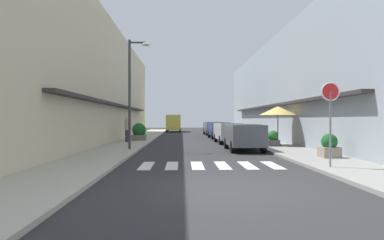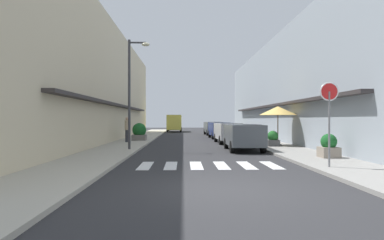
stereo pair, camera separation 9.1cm
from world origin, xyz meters
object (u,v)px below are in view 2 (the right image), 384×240
Objects in this scene: planter_midblock at (273,139)px; pedestrian_walking_near at (127,129)px; delivery_van at (174,122)px; planter_far at (139,132)px; parked_car_mid at (229,131)px; parked_car_far at (220,128)px; cafe_umbrella at (278,111)px; parked_car_distant at (213,127)px; round_street_sign at (329,102)px; parked_car_near at (243,134)px; planter_corner at (329,146)px; street_lamp at (132,83)px.

pedestrian_walking_near is (-9.47, 3.80, 0.51)m from planter_midblock.
planter_far is at bearing -95.98° from delivery_van.
parked_car_mid is 1.04× the size of parked_car_far.
planter_far is 0.75× the size of pedestrian_walking_near.
parked_car_mid reaches higher than planter_midblock.
planter_midblock is (2.11, -10.08, -0.36)m from parked_car_far.
parked_car_mid is 1.81× the size of cafe_umbrella.
round_street_sign reaches higher than parked_car_distant.
round_street_sign is at bearing -82.70° from parked_car_mid.
parked_car_distant is 0.83× the size of delivery_van.
parked_car_mid reaches higher than planter_far.
parked_car_near is at bearing -48.30° from planter_far.
delivery_van reaches higher than planter_corner.
parked_car_near is at bearing -80.82° from delivery_van.
parked_car_near is 3.78m from cafe_umbrella.
planter_midblock is (-0.75, 6.06, -0.03)m from planter_corner.
street_lamp reaches higher than parked_car_near.
round_street_sign is (1.65, -7.10, 1.42)m from parked_car_near.
planter_corner is (1.22, 2.77, -1.75)m from round_street_sign.
parked_car_far is 3.17× the size of planter_far.
parked_car_mid is 4.58m from planter_midblock.
parked_car_mid is at bearing -90.00° from parked_car_distant.
parked_car_mid is 0.98× the size of parked_car_distant.
parked_car_distant is 1.84× the size of cafe_umbrella.
round_street_sign is 10.56m from street_lamp.
street_lamp is at bearing 137.88° from round_street_sign.
round_street_sign is at bearing -42.12° from street_lamp.
cafe_umbrella is at bearing -74.53° from delivery_van.
parked_car_distant is at bearing 114.71° from pedestrian_walking_near.
cafe_umbrella is (8.72, 2.45, -1.45)m from street_lamp.
parked_car_far and parked_car_distant have the same top height.
parked_car_near is at bearing 17.24° from pedestrian_walking_near.
parked_car_near is 11.81m from parked_car_far.
parked_car_far is at bearing 90.00° from parked_car_near.
parked_car_far is at bearing 101.84° from planter_midblock.
parked_car_distant is 16.96m from planter_midblock.
cafe_umbrella is at bearing 15.70° from street_lamp.
planter_far is 2.16m from pedestrian_walking_near.
parked_car_far is 4.19× the size of planter_corner.
street_lamp is (-6.11, -5.86, 2.80)m from parked_car_mid.
round_street_sign is 17.00m from planter_far.
parked_car_near is 6.73m from street_lamp.
planter_corner is at bearing -25.31° from street_lamp.
parked_car_near is at bearing 103.08° from round_street_sign.
parked_car_far is at bearing 90.00° from parked_car_mid.
planter_corner is 15.32m from planter_far.
delivery_van is (-4.59, 16.56, 0.48)m from parked_car_far.
round_street_sign is at bearing -95.77° from cafe_umbrella.
planter_far is (-6.76, -4.23, -0.16)m from parked_car_far.
street_lamp is (-6.11, -11.89, 2.80)m from parked_car_far.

